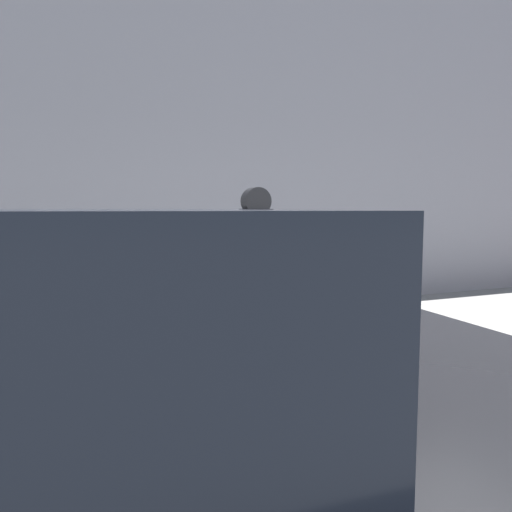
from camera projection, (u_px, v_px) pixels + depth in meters
The scene contains 4 objects.
ground_plane at pixel (441, 505), 2.30m from camera, with size 60.00×60.00×0.00m, color slate.
sidewalk at pixel (256, 360), 4.32m from camera, with size 24.00×2.80×0.11m.
building_facade at pixel (182, 125), 6.33m from camera, with size 24.00×0.30×4.85m.
parking_meter at pixel (256, 244), 3.28m from camera, with size 0.19×0.13×1.39m.
Camera 1 is at (-1.64, -1.68, 1.36)m, focal length 35.00 mm.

